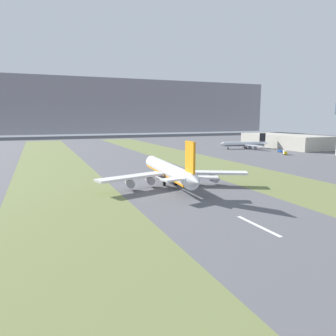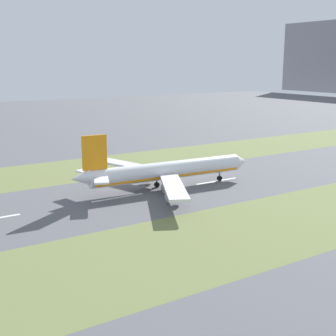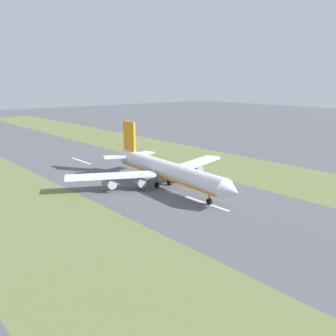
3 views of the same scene
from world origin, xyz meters
The scene contains 6 objects.
ground_plane centered at (0.00, 0.00, 0.00)m, with size 800.00×800.00×0.00m, color #56565B.
grass_median_west centered at (-45.00, 0.00, 0.00)m, with size 40.00×600.00×0.01m, color olive.
grass_median_east centered at (45.00, 0.00, 0.00)m, with size 40.00×600.00×0.01m, color olive.
centreline_dash_mid centered at (0.00, -24.37, 0.01)m, with size 1.20×18.00×0.01m, color silver.
centreline_dash_far centered at (0.00, 15.63, 0.01)m, with size 1.20×18.00×0.01m, color silver.
airplane_main_jet centered at (-1.71, -6.27, 6.02)m, with size 63.93×67.22×20.20m.
Camera 2 is at (129.79, -87.72, 42.31)m, focal length 50.00 mm.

